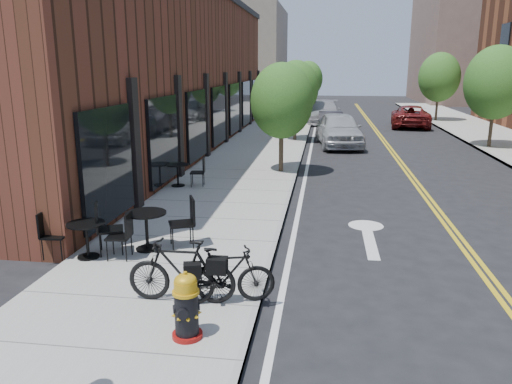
{
  "coord_description": "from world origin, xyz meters",
  "views": [
    {
      "loc": [
        0.94,
        -8.58,
        3.77
      ],
      "look_at": [
        -0.58,
        2.31,
        1.0
      ],
      "focal_mm": 35.0,
      "sensor_mm": 36.0,
      "label": 1
    }
  ],
  "objects_px": {
    "parked_car_c": "(324,112)",
    "parked_car_far": "(410,116)",
    "fire_hydrant": "(186,307)",
    "bicycle_right": "(226,275)",
    "parked_car_a": "(339,129)",
    "bistro_set_b": "(146,225)",
    "parked_car_b": "(331,123)",
    "bistro_set_c": "(178,172)",
    "bistro_set_a": "(87,235)",
    "bicycle_left": "(181,271)"
  },
  "relations": [
    {
      "from": "fire_hydrant",
      "to": "bistro_set_a",
      "type": "distance_m",
      "value": 3.79
    },
    {
      "from": "fire_hydrant",
      "to": "parked_car_far",
      "type": "bearing_deg",
      "value": 52.5
    },
    {
      "from": "bistro_set_c",
      "to": "parked_car_b",
      "type": "relative_size",
      "value": 0.44
    },
    {
      "from": "parked_car_b",
      "to": "bicycle_left",
      "type": "bearing_deg",
      "value": -99.04
    },
    {
      "from": "fire_hydrant",
      "to": "parked_car_far",
      "type": "xyz_separation_m",
      "value": [
        7.17,
        27.06,
        0.11
      ]
    },
    {
      "from": "bicycle_right",
      "to": "bistro_set_c",
      "type": "distance_m",
      "value": 8.26
    },
    {
      "from": "parked_car_b",
      "to": "parked_car_far",
      "type": "xyz_separation_m",
      "value": [
        5.08,
        4.25,
        0.06
      ]
    },
    {
      "from": "bicycle_left",
      "to": "parked_car_b",
      "type": "xyz_separation_m",
      "value": [
        2.46,
        21.77,
        -0.01
      ]
    },
    {
      "from": "parked_car_a",
      "to": "parked_car_c",
      "type": "height_order",
      "value": "parked_car_a"
    },
    {
      "from": "bistro_set_b",
      "to": "parked_car_a",
      "type": "height_order",
      "value": "parked_car_a"
    },
    {
      "from": "bistro_set_b",
      "to": "parked_car_b",
      "type": "relative_size",
      "value": 0.5
    },
    {
      "from": "parked_car_far",
      "to": "bicycle_right",
      "type": "bearing_deg",
      "value": 81.5
    },
    {
      "from": "bistro_set_c",
      "to": "parked_car_b",
      "type": "xyz_separation_m",
      "value": [
        4.83,
        14.05,
        0.06
      ]
    },
    {
      "from": "bistro_set_b",
      "to": "parked_car_far",
      "type": "bearing_deg",
      "value": 46.4
    },
    {
      "from": "parked_car_b",
      "to": "bicycle_right",
      "type": "bearing_deg",
      "value": -97.22
    },
    {
      "from": "parked_car_c",
      "to": "parked_car_far",
      "type": "distance_m",
      "value": 5.64
    },
    {
      "from": "bicycle_right",
      "to": "parked_car_far",
      "type": "relative_size",
      "value": 0.31
    },
    {
      "from": "bicycle_left",
      "to": "parked_car_far",
      "type": "distance_m",
      "value": 27.09
    },
    {
      "from": "bicycle_right",
      "to": "parked_car_a",
      "type": "bearing_deg",
      "value": -22.02
    },
    {
      "from": "parked_car_a",
      "to": "parked_car_far",
      "type": "bearing_deg",
      "value": 54.89
    },
    {
      "from": "bistro_set_b",
      "to": "parked_car_c",
      "type": "height_order",
      "value": "parked_car_c"
    },
    {
      "from": "parked_car_b",
      "to": "parked_car_far",
      "type": "bearing_deg",
      "value": 37.32
    },
    {
      "from": "bistro_set_a",
      "to": "parked_car_a",
      "type": "relative_size",
      "value": 0.36
    },
    {
      "from": "fire_hydrant",
      "to": "bicycle_right",
      "type": "xyz_separation_m",
      "value": [
        0.33,
        1.09,
        0.01
      ]
    },
    {
      "from": "bistro_set_a",
      "to": "parked_car_b",
      "type": "xyz_separation_m",
      "value": [
        4.83,
        20.19,
        0.05
      ]
    },
    {
      "from": "fire_hydrant",
      "to": "parked_car_c",
      "type": "relative_size",
      "value": 0.19
    },
    {
      "from": "bicycle_right",
      "to": "parked_car_c",
      "type": "height_order",
      "value": "parked_car_c"
    },
    {
      "from": "bicycle_left",
      "to": "bistro_set_c",
      "type": "relative_size",
      "value": 1.02
    },
    {
      "from": "bistro_set_a",
      "to": "parked_car_b",
      "type": "distance_m",
      "value": 20.75
    },
    {
      "from": "bicycle_left",
      "to": "bicycle_right",
      "type": "height_order",
      "value": "bicycle_left"
    },
    {
      "from": "parked_car_c",
      "to": "parked_car_far",
      "type": "bearing_deg",
      "value": -14.08
    },
    {
      "from": "bicycle_left",
      "to": "parked_car_c",
      "type": "distance_m",
      "value": 27.51
    },
    {
      "from": "parked_car_a",
      "to": "parked_car_c",
      "type": "relative_size",
      "value": 0.93
    },
    {
      "from": "parked_car_a",
      "to": "parked_car_far",
      "type": "relative_size",
      "value": 0.96
    },
    {
      "from": "bistro_set_a",
      "to": "parked_car_a",
      "type": "xyz_separation_m",
      "value": [
        5.2,
        15.76,
        0.23
      ]
    },
    {
      "from": "bistro_set_b",
      "to": "parked_car_c",
      "type": "distance_m",
      "value": 25.48
    },
    {
      "from": "bistro_set_c",
      "to": "parked_car_a",
      "type": "relative_size",
      "value": 0.36
    },
    {
      "from": "parked_car_a",
      "to": "bistro_set_a",
      "type": "bearing_deg",
      "value": -114.91
    },
    {
      "from": "bicycle_right",
      "to": "parked_car_a",
      "type": "relative_size",
      "value": 0.32
    },
    {
      "from": "bicycle_right",
      "to": "bistro_set_b",
      "type": "bearing_deg",
      "value": 29.24
    },
    {
      "from": "parked_car_a",
      "to": "parked_car_far",
      "type": "xyz_separation_m",
      "value": [
        4.7,
        8.67,
        -0.13
      ]
    },
    {
      "from": "bistro_set_a",
      "to": "bistro_set_c",
      "type": "relative_size",
      "value": 1.01
    },
    {
      "from": "fire_hydrant",
      "to": "parked_car_c",
      "type": "xyz_separation_m",
      "value": [
        1.71,
        28.47,
        0.17
      ]
    },
    {
      "from": "bistro_set_c",
      "to": "parked_car_b",
      "type": "height_order",
      "value": "parked_car_b"
    },
    {
      "from": "bistro_set_b",
      "to": "bistro_set_c",
      "type": "xyz_separation_m",
      "value": [
        -1.0,
        5.54,
        -0.06
      ]
    },
    {
      "from": "bicycle_right",
      "to": "bistro_set_a",
      "type": "xyz_separation_m",
      "value": [
        -3.07,
        1.53,
        -0.0
      ]
    },
    {
      "from": "bicycle_right",
      "to": "parked_car_a",
      "type": "xyz_separation_m",
      "value": [
        2.13,
        17.29,
        0.23
      ]
    },
    {
      "from": "fire_hydrant",
      "to": "parked_car_b",
      "type": "relative_size",
      "value": 0.25
    },
    {
      "from": "bistro_set_b",
      "to": "bicycle_left",
      "type": "bearing_deg",
      "value": -81.04
    },
    {
      "from": "bistro_set_c",
      "to": "bistro_set_b",
      "type": "bearing_deg",
      "value": -87.73
    }
  ]
}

